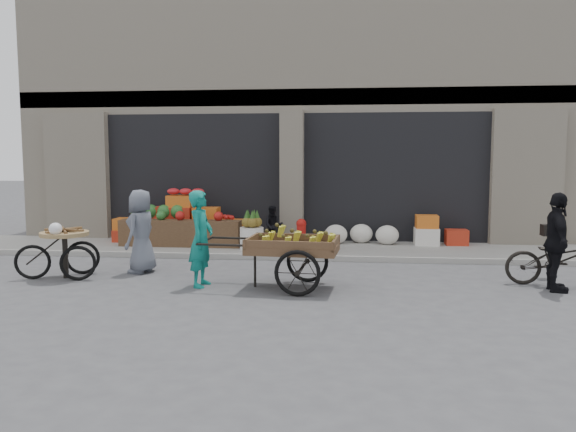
# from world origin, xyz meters

# --- Properties ---
(ground) EXTENTS (80.00, 80.00, 0.00)m
(ground) POSITION_xyz_m (0.00, 0.00, 0.00)
(ground) COLOR #424244
(ground) RESTS_ON ground
(sidewalk) EXTENTS (18.00, 2.20, 0.12)m
(sidewalk) POSITION_xyz_m (0.00, 4.10, 0.06)
(sidewalk) COLOR gray
(sidewalk) RESTS_ON ground
(building) EXTENTS (14.00, 6.45, 7.00)m
(building) POSITION_xyz_m (0.00, 8.03, 3.37)
(building) COLOR beige
(building) RESTS_ON ground
(fruit_display) EXTENTS (3.10, 1.12, 1.24)m
(fruit_display) POSITION_xyz_m (-2.48, 4.38, 0.67)
(fruit_display) COLOR #B52D19
(fruit_display) RESTS_ON sidewalk
(pineapple_bin) EXTENTS (0.52, 0.52, 0.50)m
(pineapple_bin) POSITION_xyz_m (-0.75, 3.60, 0.37)
(pineapple_bin) COLOR silver
(pineapple_bin) RESTS_ON sidewalk
(fire_hydrant) EXTENTS (0.22, 0.22, 0.71)m
(fire_hydrant) POSITION_xyz_m (0.35, 3.55, 0.50)
(fire_hydrant) COLOR #A5140F
(fire_hydrant) RESTS_ON sidewalk
(orange_bucket) EXTENTS (0.32, 0.32, 0.30)m
(orange_bucket) POSITION_xyz_m (0.85, 3.50, 0.27)
(orange_bucket) COLOR orange
(orange_bucket) RESTS_ON sidewalk
(right_bay_goods) EXTENTS (3.35, 0.60, 0.70)m
(right_bay_goods) POSITION_xyz_m (2.61, 4.70, 0.41)
(right_bay_goods) COLOR silver
(right_bay_goods) RESTS_ON sidewalk
(seated_person) EXTENTS (0.51, 0.43, 0.93)m
(seated_person) POSITION_xyz_m (-0.35, 4.20, 0.58)
(seated_person) COLOR black
(seated_person) RESTS_ON sidewalk
(banana_cart) EXTENTS (2.55, 1.20, 1.04)m
(banana_cart) POSITION_xyz_m (0.41, 0.55, 0.75)
(banana_cart) COLOR brown
(banana_cart) RESTS_ON ground
(vendor_woman) EXTENTS (0.43, 0.62, 1.61)m
(vendor_woman) POSITION_xyz_m (-1.07, 0.56, 0.81)
(vendor_woman) COLOR #0F776B
(vendor_woman) RESTS_ON ground
(tricycle_cart) EXTENTS (1.45, 1.06, 0.95)m
(tricycle_cart) POSITION_xyz_m (-3.67, 0.92, 0.57)
(tricycle_cart) COLOR #9E7F51
(tricycle_cart) RESTS_ON ground
(vendor_grey) EXTENTS (0.63, 0.84, 1.56)m
(vendor_grey) POSITION_xyz_m (-2.49, 1.54, 0.78)
(vendor_grey) COLOR slate
(vendor_grey) RESTS_ON ground
(bicycle) EXTENTS (1.77, 0.78, 0.90)m
(bicycle) POSITION_xyz_m (4.89, 1.22, 0.45)
(bicycle) COLOR black
(bicycle) RESTS_ON ground
(cyclist) EXTENTS (0.49, 0.98, 1.60)m
(cyclist) POSITION_xyz_m (4.69, 0.82, 0.80)
(cyclist) COLOR black
(cyclist) RESTS_ON ground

